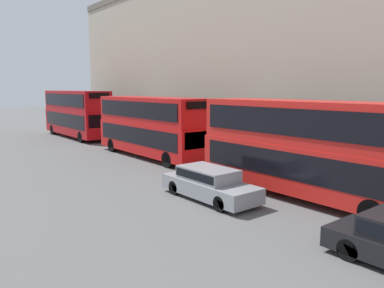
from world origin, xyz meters
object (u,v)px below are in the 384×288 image
object	(u,v)px
bus_leading	(305,145)
bus_second_in_queue	(151,124)
bus_third_in_queue	(76,112)
car_hatchback	(209,183)

from	to	relation	value
bus_leading	bus_second_in_queue	distance (m)	12.49
bus_second_in_queue	bus_third_in_queue	distance (m)	13.45
bus_leading	car_hatchback	bearing A→B (deg)	144.60
bus_leading	car_hatchback	distance (m)	4.47
bus_third_in_queue	car_hatchback	bearing A→B (deg)	-98.23
bus_second_in_queue	car_hatchback	distance (m)	10.74
bus_third_in_queue	car_hatchback	xyz separation A→B (m)	(-3.40, -23.52, -1.75)
bus_second_in_queue	car_hatchback	xyz separation A→B (m)	(-3.40, -10.07, -1.57)
bus_leading	bus_second_in_queue	bearing A→B (deg)	90.00
car_hatchback	bus_leading	bearing A→B (deg)	-35.40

